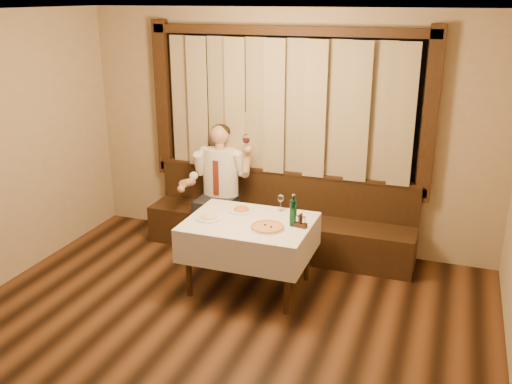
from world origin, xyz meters
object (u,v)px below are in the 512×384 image
(pasta_red, at_px, (241,208))
(pasta_cream, at_px, (209,215))
(dining_table, at_px, (249,230))
(banquette, at_px, (279,225))
(cruet_caddy, at_px, (300,222))
(pizza, at_px, (267,227))
(seated_man, at_px, (219,178))
(green_bottle, at_px, (293,212))

(pasta_red, xyz_separation_m, pasta_cream, (-0.23, -0.32, 0.00))
(dining_table, height_order, pasta_cream, pasta_cream)
(banquette, height_order, dining_table, banquette)
(dining_table, height_order, cruet_caddy, cruet_caddy)
(banquette, bearing_deg, pasta_red, -102.31)
(dining_table, xyz_separation_m, pasta_cream, (-0.41, -0.09, 0.14))
(banquette, bearing_deg, dining_table, -90.00)
(pizza, bearing_deg, pasta_red, 139.27)
(cruet_caddy, distance_m, seated_man, 1.57)
(pizza, height_order, seated_man, seated_man)
(pasta_cream, relative_size, cruet_caddy, 1.97)
(dining_table, xyz_separation_m, green_bottle, (0.45, 0.03, 0.24))
(pasta_cream, height_order, cruet_caddy, cruet_caddy)
(dining_table, height_order, pasta_red, pasta_red)
(banquette, height_order, green_bottle, green_bottle)
(cruet_caddy, bearing_deg, green_bottle, -178.57)
(banquette, relative_size, green_bottle, 9.78)
(pasta_red, bearing_deg, dining_table, -52.49)
(pasta_cream, bearing_deg, seated_man, 108.08)
(dining_table, xyz_separation_m, cruet_caddy, (0.53, 0.02, 0.15))
(pasta_cream, xyz_separation_m, cruet_caddy, (0.94, 0.10, 0.01))
(green_bottle, distance_m, cruet_caddy, 0.12)
(banquette, relative_size, pizza, 9.24)
(green_bottle, height_order, seated_man, seated_man)
(banquette, relative_size, dining_table, 2.52)
(pasta_red, distance_m, seated_man, 0.91)
(dining_table, relative_size, pasta_red, 4.77)
(pizza, xyz_separation_m, seated_man, (-0.98, 1.06, 0.08))
(pasta_red, xyz_separation_m, seated_man, (-0.57, 0.71, 0.06))
(green_bottle, relative_size, seated_man, 0.22)
(pizza, distance_m, pasta_red, 0.54)
(pizza, xyz_separation_m, green_bottle, (0.21, 0.16, 0.12))
(banquette, bearing_deg, seated_man, -172.99)
(banquette, xyz_separation_m, pasta_cream, (-0.41, -1.11, 0.48))
(pizza, relative_size, green_bottle, 1.06)
(pasta_red, distance_m, green_bottle, 0.66)
(dining_table, bearing_deg, pasta_cream, -167.69)
(banquette, relative_size, pasta_cream, 11.75)
(banquette, height_order, cruet_caddy, banquette)
(pizza, bearing_deg, seated_man, 132.67)
(banquette, xyz_separation_m, seated_man, (-0.74, -0.09, 0.54))
(banquette, relative_size, cruet_caddy, 23.15)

